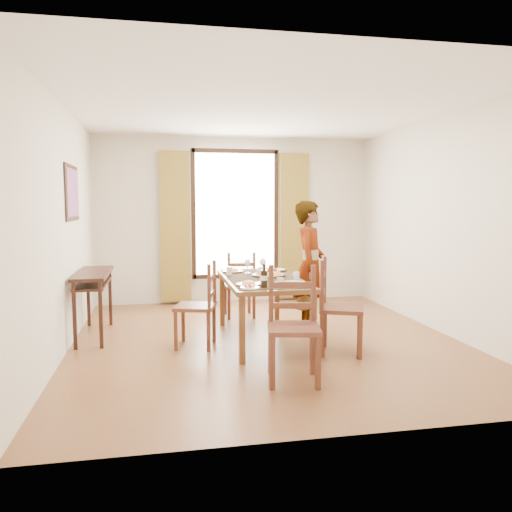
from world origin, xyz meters
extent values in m
plane|color=#523319|center=(0.00, 0.00, 0.00)|extent=(5.00, 5.00, 0.00)
cube|color=beige|center=(0.00, 2.50, 1.35)|extent=(4.50, 0.10, 2.70)
cube|color=beige|center=(0.00, -2.50, 1.35)|extent=(4.50, 0.10, 2.70)
cube|color=beige|center=(-2.25, 0.00, 1.35)|extent=(0.10, 5.00, 2.70)
cube|color=beige|center=(2.25, 0.00, 1.35)|extent=(0.10, 5.00, 2.70)
cube|color=white|center=(0.00, 0.00, 2.72)|extent=(4.50, 5.00, 0.04)
cube|color=white|center=(0.00, 2.47, 1.45)|extent=(1.30, 0.04, 2.00)
cube|color=olive|center=(-0.98, 2.41, 1.25)|extent=(0.48, 0.10, 2.40)
cube|color=olive|center=(0.98, 2.41, 1.25)|extent=(0.48, 0.10, 2.40)
cube|color=black|center=(-2.24, 0.60, 1.75)|extent=(0.02, 0.86, 0.66)
cube|color=red|center=(-2.23, 0.60, 1.75)|extent=(0.01, 0.76, 0.56)
cube|color=black|center=(-2.03, 0.60, 0.78)|extent=(0.38, 1.20, 0.04)
cube|color=black|center=(-2.03, 0.60, 0.66)|extent=(0.34, 1.10, 0.03)
cube|color=black|center=(-2.17, 0.05, 0.38)|extent=(0.04, 0.04, 0.76)
cube|color=black|center=(-2.17, 1.15, 0.38)|extent=(0.04, 0.04, 0.76)
cube|color=black|center=(-1.89, 0.05, 0.38)|extent=(0.04, 0.04, 0.76)
cube|color=black|center=(-1.89, 1.15, 0.38)|extent=(0.04, 0.04, 0.76)
cube|color=brown|center=(-0.05, 0.03, 0.72)|extent=(0.87, 1.76, 0.05)
cube|color=black|center=(-0.05, 0.03, 0.75)|extent=(0.80, 1.62, 0.01)
cube|color=brown|center=(-0.42, -0.79, 0.35)|extent=(0.06, 0.06, 0.70)
cube|color=brown|center=(-0.42, 0.85, 0.35)|extent=(0.06, 0.06, 0.70)
cube|color=brown|center=(0.33, -0.79, 0.35)|extent=(0.06, 0.06, 0.70)
cube|color=brown|center=(0.33, 0.85, 0.35)|extent=(0.06, 0.06, 0.70)
cube|color=brown|center=(-0.84, -0.08, 0.46)|extent=(0.53, 0.53, 0.04)
cube|color=brown|center=(-0.97, 0.15, 0.23)|extent=(0.04, 0.04, 0.46)
cube|color=brown|center=(-0.62, 0.05, 0.23)|extent=(0.04, 0.04, 0.46)
cube|color=brown|center=(-1.07, -0.20, 0.23)|extent=(0.04, 0.04, 0.46)
cube|color=brown|center=(-0.72, -0.30, 0.23)|extent=(0.04, 0.04, 0.46)
cube|color=brown|center=(-0.61, 0.05, 0.71)|extent=(0.04, 0.04, 0.51)
cube|color=brown|center=(-0.71, -0.30, 0.71)|extent=(0.04, 0.04, 0.51)
cube|color=brown|center=(-0.66, -0.13, 0.61)|extent=(0.12, 0.36, 0.05)
cube|color=brown|center=(-0.66, -0.13, 0.80)|extent=(0.12, 0.36, 0.05)
cube|color=brown|center=(-0.11, 1.34, 0.45)|extent=(0.42, 0.42, 0.04)
cube|color=brown|center=(0.06, 1.53, 0.22)|extent=(0.04, 0.04, 0.45)
cube|color=brown|center=(0.07, 1.17, 0.22)|extent=(0.04, 0.04, 0.45)
cube|color=brown|center=(-0.29, 1.52, 0.22)|extent=(0.04, 0.04, 0.45)
cube|color=brown|center=(-0.29, 1.16, 0.22)|extent=(0.04, 0.04, 0.45)
cube|color=brown|center=(0.07, 1.16, 0.70)|extent=(0.04, 0.04, 0.50)
cube|color=brown|center=(-0.29, 1.15, 0.70)|extent=(0.04, 0.04, 0.50)
cube|color=brown|center=(-0.11, 1.16, 0.60)|extent=(0.36, 0.03, 0.05)
cube|color=brown|center=(-0.11, 1.16, 0.78)|extent=(0.36, 0.03, 0.05)
cube|color=brown|center=(-0.05, -1.39, 0.50)|extent=(0.54, 0.54, 0.04)
cube|color=brown|center=(-0.28, -1.55, 0.25)|extent=(0.04, 0.04, 0.50)
cube|color=brown|center=(-0.21, -1.16, 0.25)|extent=(0.04, 0.04, 0.50)
cube|color=brown|center=(0.11, -1.62, 0.25)|extent=(0.04, 0.04, 0.50)
cube|color=brown|center=(0.19, -1.23, 0.25)|extent=(0.04, 0.04, 0.50)
cube|color=brown|center=(-0.20, -1.15, 0.77)|extent=(0.04, 0.04, 0.55)
cube|color=brown|center=(0.19, -1.22, 0.77)|extent=(0.04, 0.04, 0.55)
cube|color=brown|center=(-0.01, -1.18, 0.66)|extent=(0.40, 0.10, 0.06)
cube|color=brown|center=(-0.01, -1.18, 0.86)|extent=(0.40, 0.10, 0.06)
cube|color=brown|center=(0.70, -0.62, 0.49)|extent=(0.60, 0.60, 0.04)
cube|color=brown|center=(0.81, -0.88, 0.24)|extent=(0.04, 0.04, 0.49)
cube|color=brown|center=(0.45, -0.73, 0.24)|extent=(0.04, 0.04, 0.49)
cube|color=brown|center=(0.96, -0.52, 0.24)|extent=(0.04, 0.04, 0.49)
cube|color=brown|center=(0.60, -0.37, 0.24)|extent=(0.04, 0.04, 0.49)
cube|color=brown|center=(0.44, -0.73, 0.76)|extent=(0.04, 0.04, 0.54)
cube|color=brown|center=(0.59, -0.36, 0.76)|extent=(0.04, 0.04, 0.54)
cube|color=brown|center=(0.51, -0.54, 0.65)|extent=(0.18, 0.37, 0.05)
cube|color=brown|center=(0.51, -0.54, 0.85)|extent=(0.18, 0.37, 0.05)
imported|color=#94979C|center=(0.65, 0.39, 0.83)|extent=(0.91, 0.86, 1.66)
cylinder|color=silver|center=(0.28, -0.28, 0.81)|extent=(0.07, 0.07, 0.10)
cylinder|color=silver|center=(-0.39, 0.33, 0.81)|extent=(0.07, 0.07, 0.10)
cylinder|color=silver|center=(0.00, -0.69, 0.81)|extent=(0.07, 0.07, 0.10)
camera|label=1|loc=(-1.22, -5.66, 1.62)|focal=35.00mm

